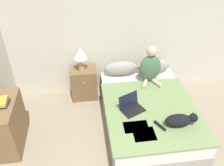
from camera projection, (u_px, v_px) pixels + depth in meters
name	position (u px, v px, depth m)	size (l,w,h in m)	color
wall_back	(133.00, 27.00, 4.22)	(5.48, 0.05, 2.55)	beige
bed	(147.00, 112.00, 3.97)	(1.44, 2.02, 0.43)	#9E998E
pillow_near	(121.00, 68.00, 4.44)	(0.64, 0.23, 0.27)	gray
pillow_far	(153.00, 66.00, 4.50)	(0.64, 0.23, 0.27)	gray
person_sitting	(150.00, 67.00, 4.18)	(0.39, 0.38, 0.69)	#476B4C
cat_tabby	(180.00, 120.00, 3.36)	(0.61, 0.21, 0.20)	black
laptop_open	(131.00, 107.00, 3.67)	(0.42, 0.39, 0.23)	black
nightstand	(84.00, 83.00, 4.48)	(0.48, 0.37, 0.62)	brown
table_lamp	(80.00, 55.00, 4.12)	(0.24, 0.24, 0.44)	tan
bookshelf	(10.00, 125.00, 3.49)	(0.29, 0.78, 0.77)	brown
book_stack_top	(2.00, 103.00, 3.24)	(0.17, 0.23, 0.08)	#2D2D33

